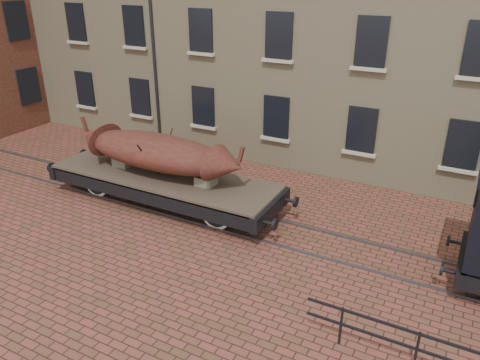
% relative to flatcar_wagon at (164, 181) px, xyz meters
% --- Properties ---
extents(ground, '(90.00, 90.00, 0.00)m').
position_rel_flatcar_wagon_xyz_m(ground, '(4.60, -0.00, -0.89)').
color(ground, brown).
extents(rail_track, '(30.00, 1.52, 0.06)m').
position_rel_flatcar_wagon_xyz_m(rail_track, '(4.60, -0.00, -0.86)').
color(rail_track, '#59595E').
rests_on(rail_track, ground).
extents(flatcar_wagon, '(9.42, 2.55, 1.42)m').
position_rel_flatcar_wagon_xyz_m(flatcar_wagon, '(0.00, 0.00, 0.00)').
color(flatcar_wagon, brown).
rests_on(flatcar_wagon, ground).
extents(iron_boat, '(6.82, 1.99, 1.62)m').
position_rel_flatcar_wagon_xyz_m(iron_boat, '(-0.20, -0.00, 1.06)').
color(iron_boat, maroon).
rests_on(iron_boat, flatcar_wagon).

